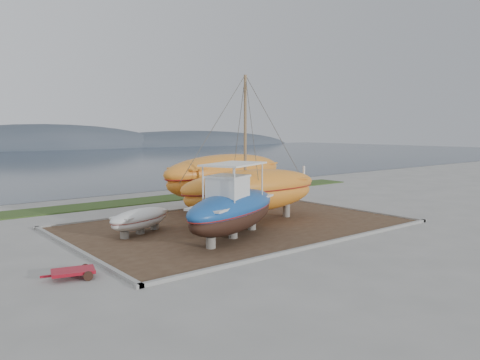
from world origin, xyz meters
TOP-DOWN VIEW (x-y plane):
  - ground at (0.00, 0.00)m, footprint 140.00×140.00m
  - dirt_patch at (0.00, 4.00)m, footprint 18.00×12.00m
  - curb_frame at (0.00, 4.00)m, footprint 18.60×12.60m
  - grass_strip at (0.00, 15.50)m, footprint 44.00×3.00m
  - blue_caique at (-2.23, 1.52)m, footprint 7.97×5.40m
  - white_dinghy at (-5.33, 5.33)m, footprint 4.40×3.07m
  - orange_sailboat at (1.14, 4.08)m, footprint 9.42×3.23m
  - orange_bare_hull at (3.23, 9.26)m, footprint 11.20×5.01m
  - red_trailer at (-10.52, 0.39)m, footprint 2.46×1.67m

SIDE VIEW (x-z plane):
  - ground at x=0.00m, z-range 0.00..0.00m
  - dirt_patch at x=0.00m, z-range 0.00..0.06m
  - grass_strip at x=0.00m, z-range 0.00..0.08m
  - curb_frame at x=0.00m, z-range 0.00..0.15m
  - red_trailer at x=-10.52m, z-range 0.00..0.32m
  - white_dinghy at x=-5.33m, z-range 0.06..1.30m
  - orange_bare_hull at x=3.23m, z-range 0.06..3.60m
  - blue_caique at x=-2.23m, z-range 0.06..3.76m
  - orange_sailboat at x=1.14m, z-range 0.06..8.43m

